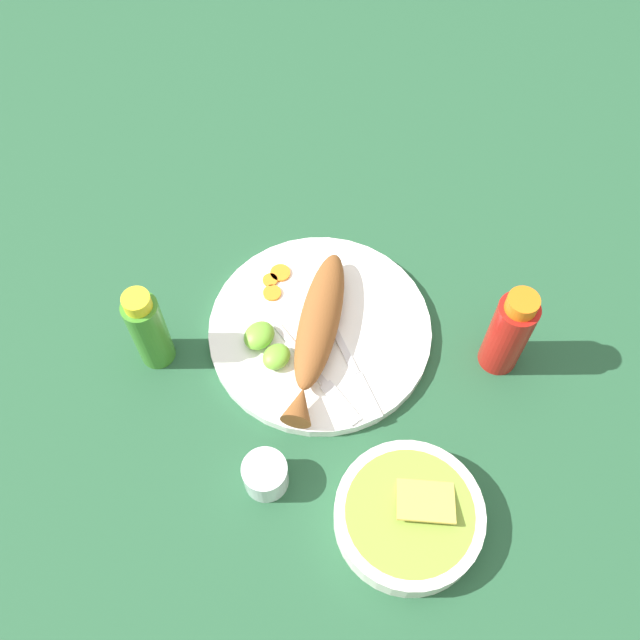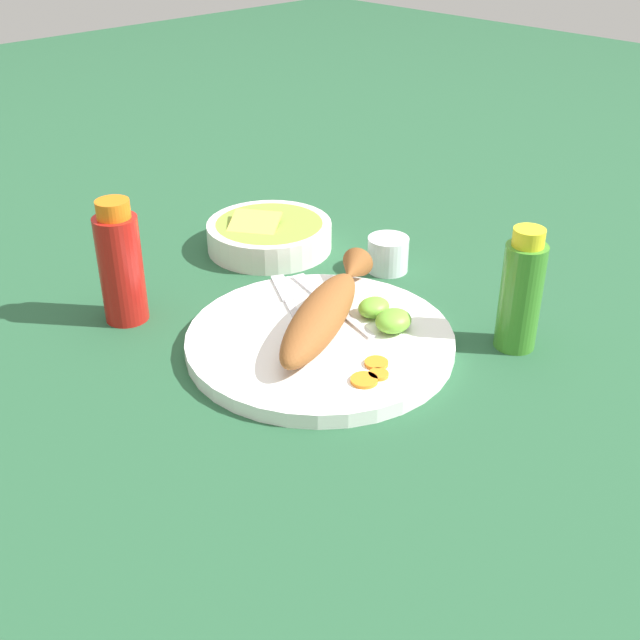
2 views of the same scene
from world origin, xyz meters
TOP-DOWN VIEW (x-y plane):
  - ground_plane at (0.00, 0.00)m, footprint 4.00×4.00m
  - main_plate at (0.00, 0.00)m, footprint 0.32×0.32m
  - fried_fish at (-0.02, -0.01)m, footprint 0.26×0.17m
  - fork_near at (-0.02, -0.08)m, footprint 0.10×0.17m
  - fork_far at (-0.06, -0.05)m, footprint 0.06×0.18m
  - carrot_slice_near at (0.02, 0.11)m, footprint 0.02×0.02m
  - carrot_slice_mid at (0.03, 0.10)m, footprint 0.03×0.03m
  - carrot_slice_far at (-0.00, 0.09)m, footprint 0.03×0.03m
  - lime_wedge_main at (-0.07, 0.05)m, footprint 0.05×0.04m
  - lime_wedge_side at (-0.08, 0.01)m, footprint 0.04×0.04m
  - hot_sauce_bottle_red at (0.13, -0.22)m, footprint 0.05×0.05m
  - hot_sauce_bottle_green at (-0.17, 0.16)m, footprint 0.05×0.05m
  - salt_cup at (-0.21, -0.08)m, footprint 0.06×0.06m
  - guacamole_bowl at (-0.14, -0.25)m, footprint 0.18×0.18m

SIDE VIEW (x-z plane):
  - ground_plane at x=0.00m, z-range 0.00..0.00m
  - main_plate at x=0.00m, z-range 0.00..0.02m
  - fork_near at x=-0.02m, z-range 0.02..0.02m
  - fork_far at x=-0.06m, z-range 0.02..0.02m
  - carrot_slice_near at x=0.02m, z-range 0.02..0.02m
  - carrot_slice_mid at x=0.03m, z-range 0.02..0.02m
  - carrot_slice_far at x=0.00m, z-range 0.02..0.02m
  - salt_cup at x=-0.21m, z-range 0.00..0.05m
  - guacamole_bowl at x=-0.14m, z-range 0.00..0.05m
  - lime_wedge_side at x=-0.08m, z-range 0.02..0.04m
  - lime_wedge_main at x=-0.07m, z-range 0.02..0.04m
  - fried_fish at x=-0.02m, z-range 0.02..0.06m
  - hot_sauce_bottle_green at x=-0.17m, z-range 0.00..0.15m
  - hot_sauce_bottle_red at x=0.13m, z-range 0.00..0.15m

